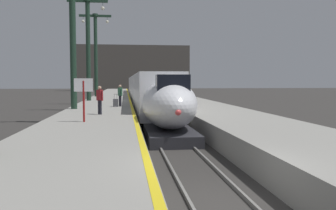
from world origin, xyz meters
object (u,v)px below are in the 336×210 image
passenger_mid_platform (100,98)px  rolling_suitcase (116,103)px  passenger_near_edge (120,94)px  station_column_far (88,40)px  departure_info_board (84,91)px  station_column_mid (73,33)px  highspeed_train_main (144,90)px  station_column_distant (96,48)px

passenger_mid_platform → rolling_suitcase: (0.78, 6.09, -0.69)m
passenger_near_edge → rolling_suitcase: (-0.34, -0.37, -0.69)m
station_column_far → departure_info_board: bearing=-85.1°
passenger_mid_platform → departure_info_board: (-0.50, -3.81, 0.52)m
passenger_near_edge → station_column_far: bearing=110.5°
station_column_mid → rolling_suitcase: size_ratio=8.99×
passenger_near_edge → departure_info_board: (-1.63, -10.27, 0.52)m
highspeed_train_main → departure_info_board: size_ratio=26.76×
station_column_mid → station_column_distant: (0.00, 20.13, 0.83)m
station_column_mid → departure_info_board: 9.25m
highspeed_train_main → rolling_suitcase: (-3.00, -15.39, -0.60)m
station_column_far → station_column_distant: bearing=90.0°
passenger_near_edge → departure_info_board: bearing=-99.0°
station_column_far → passenger_mid_platform: bearing=-82.0°
station_column_far → passenger_mid_platform: station_column_far is taller
passenger_near_edge → passenger_mid_platform: 6.55m
highspeed_train_main → passenger_near_edge: (-2.66, -15.02, 0.08)m
station_column_mid → departure_info_board: station_column_mid is taller
highspeed_train_main → station_column_distant: 8.49m
passenger_mid_platform → station_column_distant: bearing=94.9°
station_column_mid → station_column_far: 10.67m
departure_info_board → highspeed_train_main: bearing=80.4°
station_column_far → passenger_near_edge: size_ratio=6.02×
highspeed_train_main → departure_info_board: 25.66m
station_column_mid → station_column_far: (0.00, 10.65, 0.71)m
highspeed_train_main → station_column_mid: station_column_mid is taller
station_column_far → station_column_distant: (0.00, 9.48, 0.12)m
departure_info_board → passenger_mid_platform: bearing=82.5°
station_column_mid → passenger_near_edge: station_column_mid is taller
highspeed_train_main → departure_info_board: (-4.29, -25.29, 0.60)m
passenger_near_edge → rolling_suitcase: size_ratio=1.72×
passenger_near_edge → station_column_distant: bearing=100.1°
passenger_mid_platform → departure_info_board: bearing=-97.5°
passenger_mid_platform → departure_info_board: 3.88m
highspeed_train_main → station_column_distant: station_column_distant is taller
station_column_distant → passenger_near_edge: bearing=-79.9°
highspeed_train_main → station_column_distant: bearing=152.2°
station_column_mid → station_column_distant: size_ratio=0.85×
station_column_mid → station_column_distant: 20.15m
passenger_near_edge → passenger_mid_platform: size_ratio=1.00×
passenger_mid_platform → rolling_suitcase: size_ratio=1.72×
station_column_far → passenger_near_edge: 10.53m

